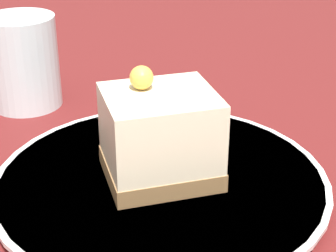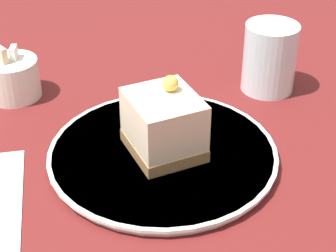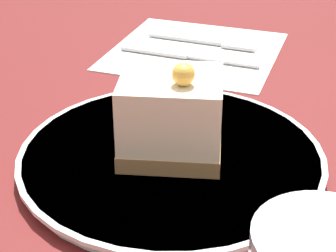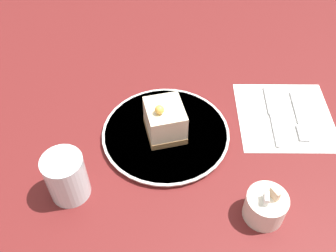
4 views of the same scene
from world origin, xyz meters
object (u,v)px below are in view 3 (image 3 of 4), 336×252
Objects in this scene: plate at (171,157)px; fork at (211,42)px; knife at (176,54)px; cake_slice at (171,116)px.

plate reaches higher than fork.
fork and knife have the same top height.
plate is 1.50× the size of knife.
fork is at bearing 174.56° from plate.
cake_slice is 0.26m from knife.
knife is at bearing -176.35° from cake_slice.
cake_slice is 0.31m from fork.
plate is 2.98× the size of cake_slice.
knife is (0.05, -0.05, 0.00)m from fork.
plate reaches higher than knife.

